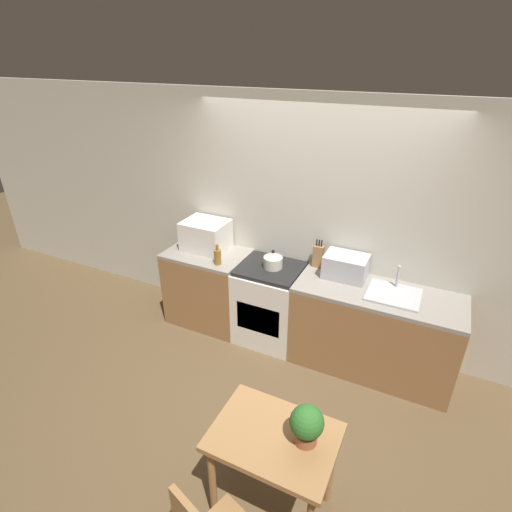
{
  "coord_description": "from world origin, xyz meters",
  "views": [
    {
      "loc": [
        1.13,
        -2.47,
        2.92
      ],
      "look_at": [
        -0.45,
        0.78,
        1.05
      ],
      "focal_mm": 28.0,
      "sensor_mm": 36.0,
      "label": 1
    }
  ],
  "objects_px": {
    "stove_range": "(270,303)",
    "dining_table": "(274,448)",
    "kettle": "(273,260)",
    "toaster_oven": "(346,266)",
    "bottle": "(218,257)",
    "microwave": "(206,235)"
  },
  "relations": [
    {
      "from": "stove_range",
      "to": "toaster_oven",
      "type": "relative_size",
      "value": 2.16
    },
    {
      "from": "kettle",
      "to": "toaster_oven",
      "type": "height_order",
      "value": "toaster_oven"
    },
    {
      "from": "stove_range",
      "to": "dining_table",
      "type": "xyz_separation_m",
      "value": [
        0.81,
        -1.76,
        0.18
      ]
    },
    {
      "from": "kettle",
      "to": "bottle",
      "type": "xyz_separation_m",
      "value": [
        -0.55,
        -0.19,
        0.0
      ]
    },
    {
      "from": "bottle",
      "to": "kettle",
      "type": "bearing_deg",
      "value": 18.71
    },
    {
      "from": "stove_range",
      "to": "dining_table",
      "type": "distance_m",
      "value": 1.94
    },
    {
      "from": "stove_range",
      "to": "microwave",
      "type": "relative_size",
      "value": 1.85
    },
    {
      "from": "microwave",
      "to": "dining_table",
      "type": "xyz_separation_m",
      "value": [
        1.65,
        -1.84,
        -0.43
      ]
    },
    {
      "from": "bottle",
      "to": "dining_table",
      "type": "xyz_separation_m",
      "value": [
        1.34,
        -1.58,
        -0.36
      ]
    },
    {
      "from": "kettle",
      "to": "toaster_oven",
      "type": "xyz_separation_m",
      "value": [
        0.72,
        0.13,
        0.03
      ]
    },
    {
      "from": "bottle",
      "to": "toaster_oven",
      "type": "height_order",
      "value": "toaster_oven"
    },
    {
      "from": "toaster_oven",
      "to": "microwave",
      "type": "bearing_deg",
      "value": -178.11
    },
    {
      "from": "toaster_oven",
      "to": "stove_range",
      "type": "bearing_deg",
      "value": -169.26
    },
    {
      "from": "microwave",
      "to": "dining_table",
      "type": "height_order",
      "value": "microwave"
    },
    {
      "from": "kettle",
      "to": "toaster_oven",
      "type": "relative_size",
      "value": 0.49
    },
    {
      "from": "microwave",
      "to": "toaster_oven",
      "type": "bearing_deg",
      "value": 1.89
    },
    {
      "from": "stove_range",
      "to": "dining_table",
      "type": "relative_size",
      "value": 1.13
    },
    {
      "from": "stove_range",
      "to": "dining_table",
      "type": "height_order",
      "value": "stove_range"
    },
    {
      "from": "bottle",
      "to": "toaster_oven",
      "type": "bearing_deg",
      "value": 14.07
    },
    {
      "from": "microwave",
      "to": "bottle",
      "type": "height_order",
      "value": "microwave"
    },
    {
      "from": "bottle",
      "to": "stove_range",
      "type": "bearing_deg",
      "value": 18.59
    },
    {
      "from": "toaster_oven",
      "to": "dining_table",
      "type": "xyz_separation_m",
      "value": [
        0.06,
        -1.9,
        -0.39
      ]
    }
  ]
}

